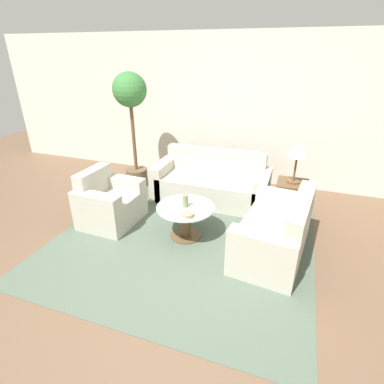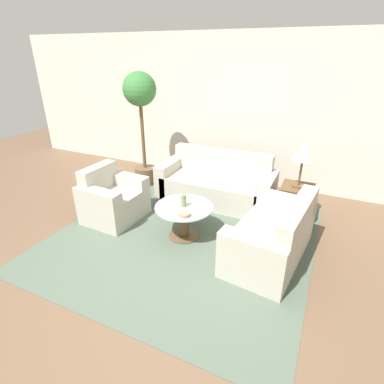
{
  "view_description": "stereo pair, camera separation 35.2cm",
  "coord_description": "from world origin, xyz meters",
  "px_view_note": "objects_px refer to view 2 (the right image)",
  "views": [
    {
      "loc": [
        1.14,
        -2.53,
        2.28
      ],
      "look_at": [
        -0.08,
        0.91,
        0.55
      ],
      "focal_mm": 28.0,
      "sensor_mm": 36.0,
      "label": 1
    },
    {
      "loc": [
        1.47,
        -2.4,
        2.28
      ],
      "look_at": [
        -0.08,
        0.91,
        0.55
      ],
      "focal_mm": 28.0,
      "sensor_mm": 36.0,
      "label": 2
    }
  ],
  "objects_px": {
    "bowl": "(185,214)",
    "vase": "(184,201)",
    "loveseat": "(275,239)",
    "armchair": "(112,200)",
    "potted_plant": "(141,109)",
    "table_lamp": "(304,153)",
    "coffee_table": "(184,217)",
    "sofa_main": "(217,185)"
  },
  "relations": [
    {
      "from": "armchair",
      "to": "loveseat",
      "type": "bearing_deg",
      "value": -87.39
    },
    {
      "from": "sofa_main",
      "to": "table_lamp",
      "type": "bearing_deg",
      "value": -4.96
    },
    {
      "from": "coffee_table",
      "to": "vase",
      "type": "height_order",
      "value": "vase"
    },
    {
      "from": "sofa_main",
      "to": "vase",
      "type": "height_order",
      "value": "sofa_main"
    },
    {
      "from": "sofa_main",
      "to": "potted_plant",
      "type": "relative_size",
      "value": 0.94
    },
    {
      "from": "armchair",
      "to": "loveseat",
      "type": "height_order",
      "value": "loveseat"
    },
    {
      "from": "sofa_main",
      "to": "coffee_table",
      "type": "distance_m",
      "value": 1.21
    },
    {
      "from": "armchair",
      "to": "bowl",
      "type": "bearing_deg",
      "value": -97.6
    },
    {
      "from": "table_lamp",
      "to": "vase",
      "type": "xyz_separation_m",
      "value": [
        -1.27,
        -1.1,
        -0.49
      ]
    },
    {
      "from": "coffee_table",
      "to": "sofa_main",
      "type": "bearing_deg",
      "value": 89.82
    },
    {
      "from": "sofa_main",
      "to": "armchair",
      "type": "bearing_deg",
      "value": -134.98
    },
    {
      "from": "loveseat",
      "to": "coffee_table",
      "type": "xyz_separation_m",
      "value": [
        -1.19,
        -0.02,
        0.02
      ]
    },
    {
      "from": "armchair",
      "to": "vase",
      "type": "xyz_separation_m",
      "value": [
        1.19,
        -0.01,
        0.26
      ]
    },
    {
      "from": "sofa_main",
      "to": "potted_plant",
      "type": "distance_m",
      "value": 1.83
    },
    {
      "from": "coffee_table",
      "to": "bowl",
      "type": "height_order",
      "value": "bowl"
    },
    {
      "from": "sofa_main",
      "to": "armchair",
      "type": "distance_m",
      "value": 1.7
    },
    {
      "from": "sofa_main",
      "to": "coffee_table",
      "type": "bearing_deg",
      "value": -90.18
    },
    {
      "from": "loveseat",
      "to": "vase",
      "type": "xyz_separation_m",
      "value": [
        -1.19,
        -0.02,
        0.26
      ]
    },
    {
      "from": "coffee_table",
      "to": "table_lamp",
      "type": "distance_m",
      "value": 1.83
    },
    {
      "from": "armchair",
      "to": "potted_plant",
      "type": "relative_size",
      "value": 0.43
    },
    {
      "from": "sofa_main",
      "to": "loveseat",
      "type": "distance_m",
      "value": 1.68
    },
    {
      "from": "table_lamp",
      "to": "coffee_table",
      "type": "bearing_deg",
      "value": -139.24
    },
    {
      "from": "potted_plant",
      "to": "vase",
      "type": "distance_m",
      "value": 2.13
    },
    {
      "from": "sofa_main",
      "to": "vase",
      "type": "bearing_deg",
      "value": -90.23
    },
    {
      "from": "sofa_main",
      "to": "loveseat",
      "type": "relative_size",
      "value": 1.31
    },
    {
      "from": "loveseat",
      "to": "table_lamp",
      "type": "distance_m",
      "value": 1.32
    },
    {
      "from": "vase",
      "to": "bowl",
      "type": "relative_size",
      "value": 1.16
    },
    {
      "from": "table_lamp",
      "to": "vase",
      "type": "bearing_deg",
      "value": -139.31
    },
    {
      "from": "sofa_main",
      "to": "armchair",
      "type": "relative_size",
      "value": 2.18
    },
    {
      "from": "vase",
      "to": "sofa_main",
      "type": "bearing_deg",
      "value": 89.77
    },
    {
      "from": "sofa_main",
      "to": "loveseat",
      "type": "xyz_separation_m",
      "value": [
        1.18,
        -1.19,
        0.0
      ]
    },
    {
      "from": "potted_plant",
      "to": "coffee_table",
      "type": "bearing_deg",
      "value": -41.73
    },
    {
      "from": "vase",
      "to": "armchair",
      "type": "bearing_deg",
      "value": 179.74
    },
    {
      "from": "loveseat",
      "to": "bowl",
      "type": "height_order",
      "value": "loveseat"
    },
    {
      "from": "potted_plant",
      "to": "loveseat",
      "type": "bearing_deg",
      "value": -25.82
    },
    {
      "from": "bowl",
      "to": "vase",
      "type": "bearing_deg",
      "value": 118.47
    },
    {
      "from": "vase",
      "to": "potted_plant",
      "type": "bearing_deg",
      "value": 138.29
    },
    {
      "from": "potted_plant",
      "to": "bowl",
      "type": "relative_size",
      "value": 13.9
    },
    {
      "from": "bowl",
      "to": "table_lamp",
      "type": "bearing_deg",
      "value": 48.86
    },
    {
      "from": "loveseat",
      "to": "potted_plant",
      "type": "xyz_separation_m",
      "value": [
        -2.65,
        1.28,
        1.1
      ]
    },
    {
      "from": "sofa_main",
      "to": "coffee_table",
      "type": "xyz_separation_m",
      "value": [
        -0.0,
        -1.21,
        0.02
      ]
    },
    {
      "from": "table_lamp",
      "to": "potted_plant",
      "type": "height_order",
      "value": "potted_plant"
    }
  ]
}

